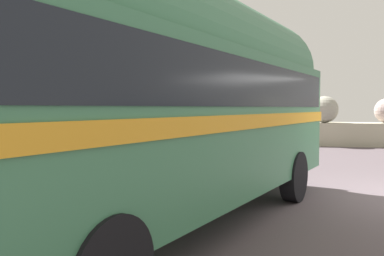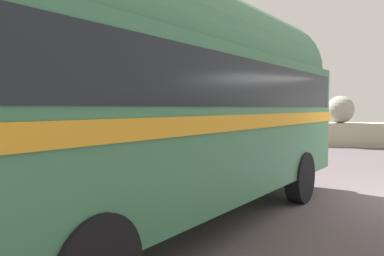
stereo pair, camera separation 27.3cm
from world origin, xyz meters
name	(u,v)px [view 1 (the left image)]	position (x,y,z in m)	size (l,w,h in m)	color
breakwater	(339,129)	(0.10, 11.76, 0.78)	(31.36, 2.12, 2.44)	#ACA68E
vintage_coach	(170,92)	(-4.37, -2.65, 2.05)	(5.05, 8.90, 3.70)	black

